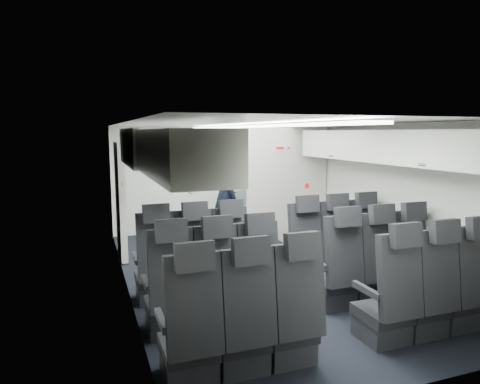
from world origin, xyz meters
TOP-DOWN VIEW (x-y plane):
  - cabin_shell at (0.00, 0.00)m, footprint 3.41×6.01m
  - seat_row_front at (-0.00, -0.53)m, footprint 3.33×0.56m
  - seat_row_mid at (-0.00, -1.43)m, footprint 3.33×0.56m
  - seat_row_rear at (-0.00, -2.33)m, footprint 3.33×0.56m
  - overhead_bin_left_rear at (-1.40, -2.00)m, footprint 0.53×1.80m
  - overhead_bin_left_front_open at (-1.44, -0.25)m, footprint 0.64×1.70m
  - overhead_bin_right_rear at (1.40, -2.00)m, footprint 0.53×1.80m
  - overhead_bin_right_front at (1.40, -0.25)m, footprint 0.53×1.70m
  - bulkhead_partition at (0.98, 0.80)m, footprint 1.40×0.15m
  - galley_unit at (0.95, 2.72)m, footprint 0.85×0.52m
  - boarding_door at (-1.64, 1.55)m, footprint 0.12×1.27m
  - flight_attendant at (0.15, 1.62)m, footprint 0.51×0.70m
  - carry_on_bag at (-1.35, -0.66)m, footprint 0.50×0.41m
  - papers at (0.34, 1.57)m, footprint 0.20×0.02m

SIDE VIEW (x-z plane):
  - seat_row_front at x=0.00m, z-range -0.21..1.02m
  - seat_row_mid at x=0.00m, z-range -0.21..1.02m
  - seat_row_rear at x=0.00m, z-range -0.21..1.02m
  - flight_attendant at x=0.15m, z-range 0.00..1.79m
  - galley_unit at x=0.95m, z-range 0.00..1.90m
  - boarding_door at x=-1.64m, z-range 0.02..1.88m
  - papers at x=0.34m, z-range 1.00..1.13m
  - bulkhead_partition at x=0.98m, z-range 0.01..2.14m
  - cabin_shell at x=0.00m, z-range 0.04..2.21m
  - overhead_bin_left_front_open at x=-1.44m, z-range 1.38..2.10m
  - carry_on_bag at x=-1.35m, z-range 1.64..1.90m
  - overhead_bin_right_front at x=1.40m, z-range 1.66..2.06m
  - overhead_bin_left_rear at x=-1.40m, z-range 1.66..2.06m
  - overhead_bin_right_rear at x=1.40m, z-range 1.66..2.06m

